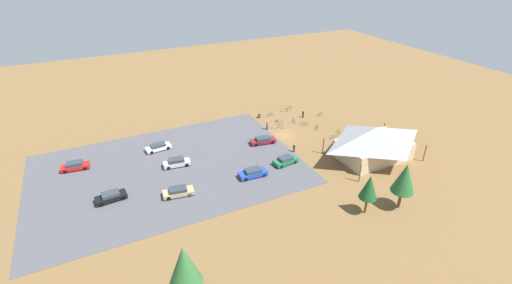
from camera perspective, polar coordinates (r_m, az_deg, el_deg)
The scene contains 31 objects.
ground at distance 72.54m, azimuth 4.37°, elevation 1.10°, with size 160.00×160.00×0.00m, color brown.
parking_lot_asphalt at distance 63.08m, azimuth -13.61°, elevation -4.16°, with size 43.84×30.21×0.05m, color #4C4C51.
bike_pavilion at distance 66.40m, azimuth 18.20°, elevation 0.20°, with size 14.68×10.35×5.96m.
trash_bin at distance 79.69m, azimuth 0.52°, elevation 4.14°, with size 0.60×0.60×0.90m, color brown.
lot_sign at distance 74.23m, azimuth 3.29°, elevation 3.02°, with size 0.56×0.08×2.20m.
pine_mideast at distance 54.08m, azimuth 22.40°, elevation -5.28°, with size 3.21×3.21×7.33m.
pine_east at distance 38.34m, azimuth -11.23°, elevation -18.63°, with size 3.47×3.47×7.80m.
pine_far_west at distance 51.80m, azimuth 17.42°, elevation -6.79°, with size 2.49×2.49×6.22m.
bicycle_green_front_row at distance 75.16m, azimuth 3.90°, elevation 2.45°, with size 0.78×1.56×0.85m.
bicycle_red_near_sign at distance 84.39m, azimuth 5.20°, elevation 5.40°, with size 1.75×0.60×0.91m.
bicycle_teal_yard_left at distance 75.16m, azimuth 15.20°, elevation 1.46°, with size 0.77×1.56×0.83m.
bicycle_white_lone_east at distance 82.91m, azimuth 4.47°, elevation 4.98°, with size 1.58×0.79×0.78m.
bicycle_orange_by_bin at distance 81.77m, azimuth 10.01°, elevation 4.30°, with size 1.77×0.59×0.86m.
bicycle_yellow_yard_front at distance 74.90m, azimuth 13.00°, elevation 1.63°, with size 0.58×1.63×0.76m.
bicycle_blue_yard_center at distance 77.97m, azimuth 5.98°, elevation 3.35°, with size 0.51×1.74×0.82m.
bicycle_silver_yard_right at distance 77.42m, azimuth 3.66°, elevation 3.25°, with size 1.33×1.13×0.83m.
bicycle_black_near_porch at distance 76.70m, azimuth 7.57°, elevation 2.83°, with size 1.36×1.12×0.83m.
bicycle_purple_trailside at distance 72.41m, azimuth 12.17°, elevation 0.79°, with size 1.68×0.60×0.86m.
bicycle_green_edge_north at distance 80.56m, azimuth 2.25°, elevation 4.32°, with size 1.65×0.48×0.80m.
bicycle_red_lone_west at distance 75.59m, azimuth 9.56°, elevation 2.29°, with size 0.72×1.72×0.91m.
car_maroon_inner_stall at distance 68.85m, azimuth 1.11°, elevation 0.28°, with size 5.00×2.43×1.31m.
car_white_near_entry at distance 68.93m, azimuth -15.15°, elevation -0.77°, with size 4.72×2.21×1.29m.
car_silver_by_curb at distance 63.19m, azimuth -12.39°, elevation -3.16°, with size 4.65×2.22×1.47m.
car_blue_end_stall at distance 59.05m, azimuth -0.48°, elevation -4.86°, with size 4.76×2.10×1.39m.
car_green_second_row at distance 62.59m, azimuth 4.67°, elevation -2.90°, with size 4.46×2.31×1.35m.
car_tan_aisle_side at distance 56.09m, azimuth -12.16°, elevation -7.64°, with size 4.79×2.48×1.32m.
car_black_front_row at distance 57.94m, azimuth -21.91°, elevation -7.98°, with size 4.53×2.15×1.36m.
car_red_far_end at distance 68.01m, azimuth -26.64°, elevation -3.37°, with size 4.63×2.28×1.44m.
visitor_by_pavilion at distance 66.28m, azimuth 6.01°, elevation -0.92°, with size 0.36×0.36×1.66m.
visitor_crossing_yard at distance 80.32m, azimuth 7.44°, elevation 4.42°, with size 0.36×0.38×1.65m.
visitor_near_lot at distance 74.13m, azimuth 1.76°, elevation 2.66°, with size 0.36×0.36×1.88m.
Camera 1 is at (33.19, 55.40, 33.03)m, focal length 25.37 mm.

